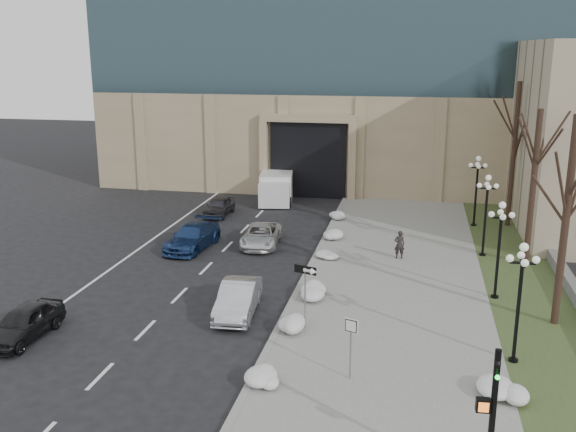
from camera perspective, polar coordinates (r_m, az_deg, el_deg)
name	(u,v)px	position (r m, az deg, el deg)	size (l,w,h in m)	color
ground	(261,428)	(21.16, -2.40, -18.30)	(160.00, 160.00, 0.00)	black
sidewalk	(393,280)	(33.26, 9.34, -5.66)	(9.00, 40.00, 0.12)	gray
curb	(306,274)	(33.67, 1.64, -5.19)	(0.30, 40.00, 0.14)	gray
grass_strip	(527,290)	(33.73, 20.49, -6.16)	(4.00, 40.00, 0.10)	#384A25
stone_wall	(563,273)	(35.86, 23.23, -4.69)	(0.50, 30.00, 0.70)	slate
car_a	(24,323)	(28.56, -22.43, -8.76)	(1.63, 4.05, 1.38)	black
car_b	(238,299)	(28.82, -4.46, -7.35)	(1.53, 4.40, 1.45)	#B5B8BE
car_c	(193,237)	(38.33, -8.48, -1.83)	(2.01, 4.94, 1.43)	navy
car_d	(261,235)	(38.56, -2.40, -1.73)	(2.07, 4.49, 1.25)	silver
car_e	(219,206)	(45.74, -6.15, 0.86)	(1.53, 3.81, 1.30)	#333238
pedestrian	(399,245)	(36.26, 9.88, -2.52)	(0.59, 0.39, 1.60)	black
box_truck	(277,186)	(50.22, -0.99, 2.67)	(3.33, 7.13, 2.18)	silver
one_way_sign	(309,278)	(26.54, 1.86, -5.54)	(1.04, 0.50, 2.83)	slate
keep_sign	(351,336)	(22.92, 5.61, -10.55)	(0.50, 0.21, 2.41)	slate
traffic_signal	(490,424)	(18.21, 17.54, -17.25)	(0.72, 0.95, 4.21)	black
snow_clump_b	(266,378)	(23.22, -1.98, -14.20)	(1.10, 1.60, 0.36)	white
snow_clump_c	(287,323)	(27.40, -0.13, -9.47)	(1.10, 1.60, 0.36)	white
snow_clump_d	(308,292)	(30.67, 1.80, -6.77)	(1.10, 1.60, 0.36)	white
snow_clump_e	(324,256)	(35.76, 3.18, -3.61)	(1.10, 1.60, 0.36)	white
snow_clump_f	(331,236)	(39.67, 3.88, -1.76)	(1.10, 1.60, 0.36)	white
snow_clump_g	(339,216)	(44.29, 4.55, -0.02)	(1.10, 1.60, 0.36)	white
snow_clump_h	(506,393)	(23.48, 18.84, -14.70)	(1.10, 1.60, 0.36)	white
lamppost_a	(520,287)	(25.01, 19.94, -5.96)	(1.18, 1.18, 4.76)	black
lamppost_b	(500,237)	(31.14, 18.31, -1.80)	(1.18, 1.18, 4.76)	black
lamppost_c	(486,205)	(37.39, 17.22, 0.97)	(1.18, 1.18, 4.76)	black
lamppost_d	(477,182)	(43.71, 16.44, 2.95)	(1.18, 1.18, 4.76)	black
tree_near	(569,193)	(28.47, 23.70, 1.92)	(3.20, 3.20, 9.00)	black
tree_mid	(535,166)	(36.24, 21.12, 4.16)	(3.20, 3.20, 8.50)	black
tree_far	(515,134)	(43.97, 19.55, 6.85)	(3.20, 3.20, 9.50)	black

